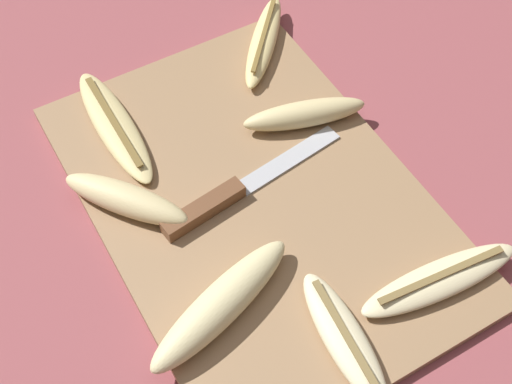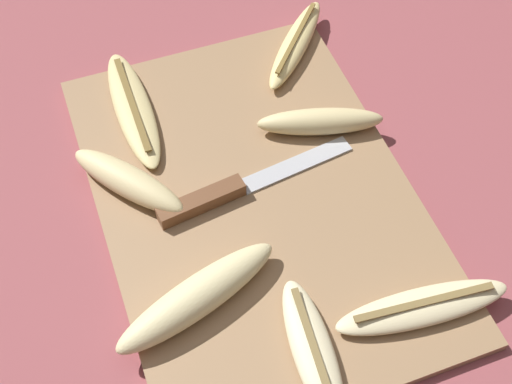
# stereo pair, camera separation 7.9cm
# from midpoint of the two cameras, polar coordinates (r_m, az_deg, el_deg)

# --- Properties ---
(ground_plane) EXTENTS (4.00, 4.00, 0.00)m
(ground_plane) POSITION_cam_midpoint_polar(r_m,az_deg,el_deg) (0.81, 2.79, -1.10)
(ground_plane) COLOR #93474C
(cutting_board) EXTENTS (0.50, 0.34, 0.01)m
(cutting_board) POSITION_cam_midpoint_polar(r_m,az_deg,el_deg) (0.81, 2.81, -0.86)
(cutting_board) COLOR #997551
(cutting_board) RESTS_ON ground_plane
(knife) EXTENTS (0.05, 0.24, 0.02)m
(knife) POSITION_cam_midpoint_polar(r_m,az_deg,el_deg) (0.79, 0.03, -0.35)
(knife) COLOR brown
(knife) RESTS_ON cutting_board
(banana_cream_curved) EXTENTS (0.06, 0.19, 0.02)m
(banana_cream_curved) POSITION_cam_midpoint_polar(r_m,az_deg,el_deg) (0.75, 16.20, -9.06)
(banana_cream_curved) COLOR beige
(banana_cream_curved) RESTS_ON cutting_board
(banana_soft_right) EXTENTS (0.10, 0.19, 0.04)m
(banana_soft_right) POSITION_cam_midpoint_polar(r_m,az_deg,el_deg) (0.72, -1.55, -8.61)
(banana_soft_right) COLOR beige
(banana_soft_right) RESTS_ON cutting_board
(banana_pale_long) EXTENTS (0.16, 0.05, 0.02)m
(banana_pale_long) POSITION_cam_midpoint_polar(r_m,az_deg,el_deg) (0.71, 7.81, -12.62)
(banana_pale_long) COLOR beige
(banana_pale_long) RESTS_ON cutting_board
(banana_golden_short) EXTENTS (0.15, 0.14, 0.02)m
(banana_golden_short) POSITION_cam_midpoint_polar(r_m,az_deg,el_deg) (0.95, 5.62, 11.59)
(banana_golden_short) COLOR #EDD689
(banana_golden_short) RESTS_ON cutting_board
(banana_ripe_center) EXTENTS (0.14, 0.12, 0.03)m
(banana_ripe_center) POSITION_cam_midpoint_polar(r_m,az_deg,el_deg) (0.80, -7.44, 0.67)
(banana_ripe_center) COLOR beige
(banana_ripe_center) RESTS_ON cutting_board
(banana_spotted_left) EXTENTS (0.20, 0.05, 0.02)m
(banana_spotted_left) POSITION_cam_midpoint_polar(r_m,az_deg,el_deg) (0.88, -7.28, 6.50)
(banana_spotted_left) COLOR #DBC684
(banana_spotted_left) RESTS_ON cutting_board
(banana_mellow_near) EXTENTS (0.08, 0.15, 0.03)m
(banana_mellow_near) POSITION_cam_midpoint_polar(r_m,az_deg,el_deg) (0.86, 7.81, 5.44)
(banana_mellow_near) COLOR beige
(banana_mellow_near) RESTS_ON cutting_board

